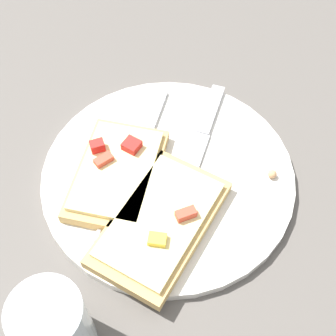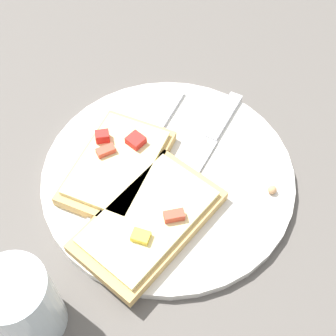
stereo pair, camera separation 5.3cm
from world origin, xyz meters
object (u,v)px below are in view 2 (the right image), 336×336
at_px(pizza_slice_main, 149,220).
at_px(plate, 168,176).
at_px(fork, 136,163).
at_px(drinking_glass, 23,305).
at_px(knife, 207,144).
at_px(pizza_slice_corner, 117,165).

bearing_deg(pizza_slice_main, plate, -156.66).
height_order(fork, drinking_glass, drinking_glass).
xyz_separation_m(fork, drinking_glass, (0.06, -0.19, 0.03)).
relative_size(knife, pizza_slice_main, 1.27).
bearing_deg(drinking_glass, pizza_slice_main, 86.50).
bearing_deg(pizza_slice_corner, fork, 135.60).
bearing_deg(pizza_slice_main, drinking_glass, -7.91).
bearing_deg(fork, pizza_slice_main, 38.11).
xyz_separation_m(pizza_slice_main, pizza_slice_corner, (-0.08, 0.02, 0.00)).
height_order(fork, knife, knife).
bearing_deg(plate, drinking_glass, -83.59).
bearing_deg(knife, fork, -43.98).
relative_size(plate, drinking_glass, 3.09).
distance_m(plate, fork, 0.04).
bearing_deg(pizza_slice_main, pizza_slice_corner, -111.92).
bearing_deg(plate, pizza_slice_corner, -139.50).
bearing_deg(fork, drinking_glass, -1.83).
bearing_deg(pizza_slice_corner, drinking_glass, 0.01).
height_order(fork, pizza_slice_main, pizza_slice_main).
height_order(plate, knife, knife).
bearing_deg(pizza_slice_main, knife, -171.99).
relative_size(plate, pizza_slice_corner, 1.81).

